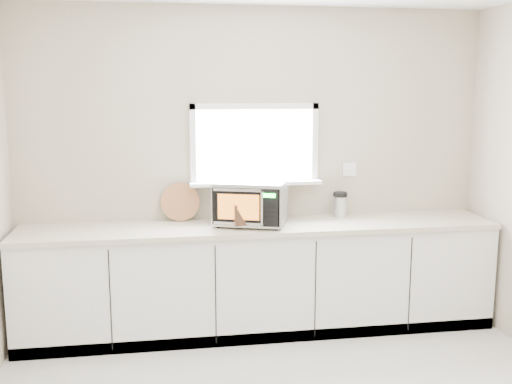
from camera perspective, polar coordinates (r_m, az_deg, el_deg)
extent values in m
cube|color=#B1A18C|center=(5.15, -0.17, 2.33)|extent=(4.00, 0.02, 2.70)
cube|color=white|center=(5.11, -0.15, 4.53)|extent=(1.00, 0.02, 0.60)
cube|color=white|center=(5.09, -0.03, 0.87)|extent=(1.12, 0.16, 0.03)
cube|color=white|center=(5.08, -0.12, 8.17)|extent=(1.10, 0.04, 0.05)
cube|color=white|center=(5.14, -0.12, 0.90)|extent=(1.10, 0.04, 0.05)
cube|color=white|center=(5.04, -6.04, 4.40)|extent=(0.05, 0.04, 0.70)
cube|color=white|center=(5.21, 5.61, 4.58)|extent=(0.05, 0.04, 0.70)
cube|color=white|center=(5.34, 8.89, 2.16)|extent=(0.12, 0.01, 0.12)
cube|color=silver|center=(5.06, 0.37, -8.38)|extent=(3.92, 0.60, 0.88)
cube|color=beige|center=(4.93, 0.40, -3.33)|extent=(3.92, 0.64, 0.04)
cylinder|color=black|center=(4.83, -3.62, -3.29)|extent=(0.03, 0.03, 0.02)
cylinder|color=black|center=(5.15, -2.71, -2.46)|extent=(0.03, 0.03, 0.02)
cylinder|color=black|center=(4.74, 1.93, -3.54)|extent=(0.03, 0.03, 0.02)
cylinder|color=black|center=(5.06, 2.51, -2.67)|extent=(0.03, 0.03, 0.02)
cube|color=#BABCC2|center=(4.90, -0.49, -0.96)|extent=(0.67, 0.59, 0.34)
cube|color=black|center=(4.69, -1.00, -1.45)|extent=(0.51, 0.19, 0.30)
cube|color=orange|center=(4.69, -1.69, -1.44)|extent=(0.31, 0.12, 0.20)
cylinder|color=silver|center=(4.64, 0.57, -1.57)|extent=(0.03, 0.03, 0.26)
cube|color=black|center=(4.65, 1.30, -1.55)|extent=(0.13, 0.05, 0.29)
cube|color=#19FF33|center=(4.63, 1.29, -0.34)|extent=(0.09, 0.04, 0.03)
cube|color=silver|center=(4.87, -0.49, 1.04)|extent=(0.67, 0.59, 0.01)
cube|color=#422E17|center=(4.78, -1.67, -2.03)|extent=(0.12, 0.21, 0.24)
cube|color=black|center=(4.70, -1.87, -0.99)|extent=(0.02, 0.04, 0.09)
cube|color=black|center=(4.71, -1.53, -0.86)|extent=(0.02, 0.04, 0.09)
cube|color=black|center=(4.72, -1.19, -1.07)|extent=(0.02, 0.04, 0.09)
cube|color=black|center=(4.70, -1.70, -0.64)|extent=(0.02, 0.04, 0.09)
cube|color=black|center=(4.71, -1.31, -0.62)|extent=(0.02, 0.04, 0.09)
cylinder|color=#B06D44|center=(5.07, -7.23, -0.93)|extent=(0.32, 0.08, 0.32)
cylinder|color=#BABCC2|center=(5.26, 7.99, -1.38)|extent=(0.16, 0.16, 0.18)
cylinder|color=black|center=(5.24, 8.02, -0.20)|extent=(0.15, 0.15, 0.04)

